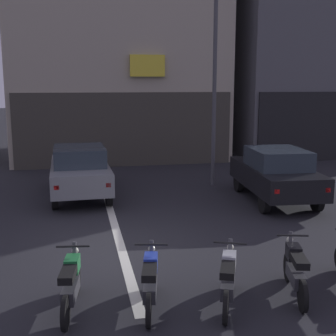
{
  "coord_description": "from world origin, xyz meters",
  "views": [
    {
      "loc": [
        -0.89,
        -9.4,
        3.6
      ],
      "look_at": [
        1.45,
        2.0,
        1.4
      ],
      "focal_mm": 48.26,
      "sensor_mm": 36.0,
      "label": 1
    }
  ],
  "objects_px": {
    "street_lamp": "(215,64)",
    "motorcycle_blue_row_left_mid": "(150,281)",
    "motorcycle_silver_row_centre": "(228,279)",
    "car_red_down_street": "(139,139)",
    "motorcycle_black_row_right_mid": "(295,269)",
    "car_black_parked_kerbside": "(276,173)",
    "motorcycle_green_row_leftmost": "(71,283)",
    "car_grey_crossing_near": "(80,170)"
  },
  "relations": [
    {
      "from": "motorcycle_green_row_leftmost",
      "to": "motorcycle_black_row_right_mid",
      "type": "distance_m",
      "value": 3.77
    },
    {
      "from": "car_black_parked_kerbside",
      "to": "motorcycle_green_row_leftmost",
      "type": "xyz_separation_m",
      "value": [
        -6.13,
        -5.72,
        -0.43
      ]
    },
    {
      "from": "car_red_down_street",
      "to": "street_lamp",
      "type": "relative_size",
      "value": 0.59
    },
    {
      "from": "motorcycle_blue_row_left_mid",
      "to": "motorcycle_black_row_right_mid",
      "type": "height_order",
      "value": "same"
    },
    {
      "from": "street_lamp",
      "to": "motorcycle_blue_row_left_mid",
      "type": "xyz_separation_m",
      "value": [
        -3.66,
        -8.42,
        -3.79
      ]
    },
    {
      "from": "car_black_parked_kerbside",
      "to": "car_red_down_street",
      "type": "xyz_separation_m",
      "value": [
        -2.95,
        9.19,
        0.0
      ]
    },
    {
      "from": "motorcycle_blue_row_left_mid",
      "to": "motorcycle_silver_row_centre",
      "type": "height_order",
      "value": "same"
    },
    {
      "from": "car_black_parked_kerbside",
      "to": "motorcycle_green_row_leftmost",
      "type": "relative_size",
      "value": 2.54
    },
    {
      "from": "car_grey_crossing_near",
      "to": "car_black_parked_kerbside",
      "type": "relative_size",
      "value": 0.98
    },
    {
      "from": "car_red_down_street",
      "to": "car_black_parked_kerbside",
      "type": "bearing_deg",
      "value": -72.23
    },
    {
      "from": "street_lamp",
      "to": "car_red_down_street",
      "type": "bearing_deg",
      "value": 104.56
    },
    {
      "from": "car_red_down_street",
      "to": "street_lamp",
      "type": "distance_m",
      "value": 7.65
    },
    {
      "from": "motorcycle_green_row_leftmost",
      "to": "motorcycle_blue_row_left_mid",
      "type": "bearing_deg",
      "value": -7.68
    },
    {
      "from": "motorcycle_blue_row_left_mid",
      "to": "motorcycle_black_row_right_mid",
      "type": "distance_m",
      "value": 2.51
    },
    {
      "from": "street_lamp",
      "to": "motorcycle_silver_row_centre",
      "type": "height_order",
      "value": "street_lamp"
    },
    {
      "from": "street_lamp",
      "to": "motorcycle_blue_row_left_mid",
      "type": "distance_m",
      "value": 9.93
    },
    {
      "from": "car_grey_crossing_near",
      "to": "car_red_down_street",
      "type": "xyz_separation_m",
      "value": [
        2.94,
        7.49,
        0.0
      ]
    },
    {
      "from": "car_black_parked_kerbside",
      "to": "car_red_down_street",
      "type": "height_order",
      "value": "same"
    },
    {
      "from": "motorcycle_blue_row_left_mid",
      "to": "motorcycle_black_row_right_mid",
      "type": "bearing_deg",
      "value": -1.14
    },
    {
      "from": "street_lamp",
      "to": "motorcycle_black_row_right_mid",
      "type": "xyz_separation_m",
      "value": [
        -1.15,
        -8.47,
        -3.79
      ]
    },
    {
      "from": "car_black_parked_kerbside",
      "to": "motorcycle_green_row_leftmost",
      "type": "distance_m",
      "value": 8.39
    },
    {
      "from": "motorcycle_silver_row_centre",
      "to": "motorcycle_black_row_right_mid",
      "type": "relative_size",
      "value": 0.96
    },
    {
      "from": "car_red_down_street",
      "to": "motorcycle_blue_row_left_mid",
      "type": "relative_size",
      "value": 2.5
    },
    {
      "from": "motorcycle_green_row_leftmost",
      "to": "motorcycle_blue_row_left_mid",
      "type": "xyz_separation_m",
      "value": [
        1.25,
        -0.17,
        0.0
      ]
    },
    {
      "from": "car_black_parked_kerbside",
      "to": "car_red_down_street",
      "type": "bearing_deg",
      "value": 107.77
    },
    {
      "from": "car_black_parked_kerbside",
      "to": "motorcycle_black_row_right_mid",
      "type": "xyz_separation_m",
      "value": [
        -2.37,
        -5.94,
        -0.43
      ]
    },
    {
      "from": "motorcycle_silver_row_centre",
      "to": "motorcycle_black_row_right_mid",
      "type": "height_order",
      "value": "same"
    },
    {
      "from": "motorcycle_black_row_right_mid",
      "to": "street_lamp",
      "type": "bearing_deg",
      "value": 82.28
    },
    {
      "from": "car_red_down_street",
      "to": "street_lamp",
      "type": "xyz_separation_m",
      "value": [
        1.73,
        -6.65,
        3.36
      ]
    },
    {
      "from": "motorcycle_blue_row_left_mid",
      "to": "motorcycle_silver_row_centre",
      "type": "relative_size",
      "value": 1.05
    },
    {
      "from": "car_red_down_street",
      "to": "motorcycle_black_row_right_mid",
      "type": "xyz_separation_m",
      "value": [
        0.58,
        -15.13,
        -0.43
      ]
    },
    {
      "from": "motorcycle_green_row_leftmost",
      "to": "motorcycle_silver_row_centre",
      "type": "relative_size",
      "value": 1.06
    },
    {
      "from": "motorcycle_green_row_leftmost",
      "to": "car_grey_crossing_near",
      "type": "bearing_deg",
      "value": 88.12
    },
    {
      "from": "car_grey_crossing_near",
      "to": "street_lamp",
      "type": "relative_size",
      "value": 0.59
    },
    {
      "from": "car_red_down_street",
      "to": "motorcycle_blue_row_left_mid",
      "type": "xyz_separation_m",
      "value": [
        -1.93,
        -15.08,
        -0.43
      ]
    },
    {
      "from": "motorcycle_silver_row_centre",
      "to": "motorcycle_green_row_leftmost",
      "type": "bearing_deg",
      "value": 172.09
    },
    {
      "from": "car_grey_crossing_near",
      "to": "car_red_down_street",
      "type": "height_order",
      "value": "same"
    },
    {
      "from": "car_red_down_street",
      "to": "street_lamp",
      "type": "bearing_deg",
      "value": -75.44
    },
    {
      "from": "car_red_down_street",
      "to": "street_lamp",
      "type": "height_order",
      "value": "street_lamp"
    },
    {
      "from": "motorcycle_green_row_leftmost",
      "to": "motorcycle_black_row_right_mid",
      "type": "relative_size",
      "value": 1.02
    },
    {
      "from": "motorcycle_silver_row_centre",
      "to": "car_black_parked_kerbside",
      "type": "bearing_deg",
      "value": 59.19
    },
    {
      "from": "car_red_down_street",
      "to": "motorcycle_silver_row_centre",
      "type": "height_order",
      "value": "car_red_down_street"
    }
  ]
}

